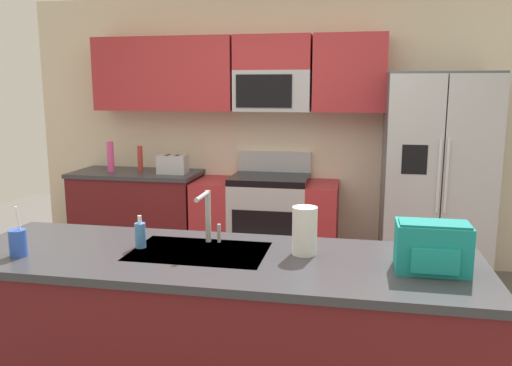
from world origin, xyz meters
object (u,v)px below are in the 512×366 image
Objects in this scene: paper_towel_roll at (305,231)px; pepper_mill at (140,159)px; range_oven at (266,222)px; bottle_pink at (111,157)px; backpack at (432,246)px; refrigerator at (435,180)px; sink_faucet at (208,212)px; toaster at (173,164)px; drink_cup_blue at (18,243)px; soap_dispenser at (140,235)px.

pepper_mill is at bearing 129.19° from paper_towel_roll.
bottle_pink reaches higher than range_oven.
backpack is (2.45, -2.41, -0.01)m from pepper_mill.
refrigerator is 3.08m from bottle_pink.
refrigerator is 5.78× the size of backpack.
sink_faucet reaches higher than paper_towel_roll.
backpack is (2.74, -2.37, -0.03)m from bottle_pink.
refrigerator is 2.58m from sink_faucet.
refrigerator reaches higher than toaster.
bottle_pink is 2.65m from drink_cup_blue.
bottle_pink is 1.18× the size of drink_cup_blue.
refrigerator is at bearing 55.74° from sink_faucet.
toaster is at bearing 114.60° from sink_faucet.
backpack reaches higher than soap_dispenser.
sink_faucet reaches higher than toaster.
bottle_pink is (-0.29, -0.05, 0.02)m from pepper_mill.
sink_faucet is at bearing 170.80° from paper_towel_roll.
drink_cup_blue is at bearing -106.85° from range_oven.
sink_faucet is (0.98, -2.15, 0.08)m from toaster.
sink_faucet is at bearing -124.26° from refrigerator.
toaster is at bearing 92.92° from drink_cup_blue.
paper_towel_roll is at bearing -9.20° from sink_faucet.
paper_towel_roll is (0.84, 0.06, 0.05)m from soap_dispenser.
toaster is 2.38m from soap_dispenser.
range_oven is at bearing 83.89° from soap_dispenser.
range_oven is at bearing 3.30° from toaster.
pepper_mill is 2.57m from sink_faucet.
toaster is 0.65m from bottle_pink.
backpack is at bearing -3.11° from soap_dispenser.
soap_dispenser is at bearing -60.27° from bottle_pink.
toaster is 0.87× the size of backpack.
drink_cup_blue is 1.41m from paper_towel_roll.
drink_cup_blue is (-0.85, -0.39, -0.10)m from sink_faucet.
range_oven is 1.60m from refrigerator.
paper_towel_roll is at bearing -46.07° from bottle_pink.
refrigerator reaches higher than bottle_pink.
refrigerator is 3.41m from drink_cup_blue.
pepper_mill reaches higher than toaster.
sink_faucet is at bearing 24.31° from drink_cup_blue.
refrigerator is 2.40m from paper_towel_roll.
paper_towel_roll is at bearing -75.45° from range_oven.
drink_cup_blue is at bearing -155.69° from sink_faucet.
soap_dispenser is (-0.32, -0.14, -0.10)m from sink_faucet.
bottle_pink is (-0.65, 0.00, 0.06)m from toaster.
drink_cup_blue is 1.49× the size of soap_dispenser.
refrigerator reaches higher than pepper_mill.
bottle_pink is 2.69m from sink_faucet.
paper_towel_roll is (-0.93, -2.21, 0.09)m from refrigerator.
toaster is 0.99× the size of sink_faucet.
sink_faucet is at bearing -52.82° from bottle_pink.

